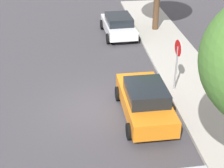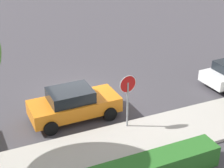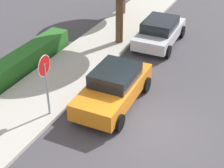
% 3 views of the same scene
% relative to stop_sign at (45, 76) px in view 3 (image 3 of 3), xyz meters
% --- Properties ---
extents(ground_plane, '(60.00, 60.00, 0.00)m').
position_rel_stop_sign_xyz_m(ground_plane, '(1.06, -3.75, -1.76)').
color(ground_plane, '#423F44').
extents(sidewalk_curb, '(32.00, 2.85, 0.14)m').
position_rel_stop_sign_xyz_m(sidewalk_curb, '(1.06, 1.09, -1.69)').
color(sidewalk_curb, '#B2ADA3').
rests_on(sidewalk_curb, ground_plane).
extents(stop_sign, '(0.77, 0.09, 2.56)m').
position_rel_stop_sign_xyz_m(stop_sign, '(0.00, 0.00, 0.00)').
color(stop_sign, gray).
rests_on(stop_sign, ground_plane).
extents(parked_car_orange, '(4.10, 2.00, 1.50)m').
position_rel_stop_sign_xyz_m(parked_car_orange, '(1.84, -1.78, -1.00)').
color(parked_car_orange, orange).
rests_on(parked_car_orange, ground_plane).
extents(parked_car_silver, '(4.01, 2.04, 1.39)m').
position_rel_stop_sign_xyz_m(parked_car_silver, '(7.85, -1.56, -1.04)').
color(parked_car_silver, silver).
rests_on(parked_car_silver, ground_plane).
extents(front_yard_hedge, '(7.64, 0.95, 0.85)m').
position_rel_stop_sign_xyz_m(front_yard_hedge, '(1.82, 3.19, -1.34)').
color(front_yard_hedge, '#286623').
rests_on(front_yard_hedge, ground_plane).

